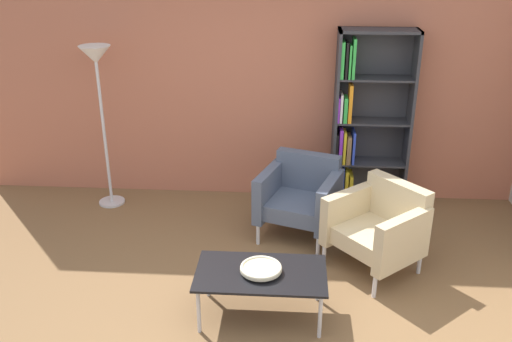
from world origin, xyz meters
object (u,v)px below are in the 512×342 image
decorative_bowl (261,268)px  floor_lamp_torchiere (97,75)px  armchair_spare_guest (379,226)px  bookshelf_tall (363,125)px  armchair_corner_red (301,196)px  coffee_table_low (261,276)px

decorative_bowl → floor_lamp_torchiere: bearing=133.7°
decorative_bowl → armchair_spare_guest: size_ratio=0.34×
armchair_spare_guest → floor_lamp_torchiere: 3.15m
bookshelf_tall → floor_lamp_torchiere: 2.79m
armchair_corner_red → bookshelf_tall: bearing=68.4°
armchair_corner_red → armchair_spare_guest: 0.89m
floor_lamp_torchiere → armchair_spare_guest: bearing=-21.7°
armchair_spare_guest → bookshelf_tall: bearing=140.7°
decorative_bowl → bookshelf_tall: bearing=65.3°
armchair_spare_guest → floor_lamp_torchiere: (-2.76, 1.10, 1.03)m
bookshelf_tall → armchair_corner_red: 1.10m
armchair_corner_red → floor_lamp_torchiere: bearing=-175.4°
coffee_table_low → floor_lamp_torchiere: size_ratio=0.57×
floor_lamp_torchiere → decorative_bowl: bearing=-46.3°
decorative_bowl → armchair_spare_guest: armchair_spare_guest is taller
decorative_bowl → armchair_corner_red: armchair_corner_red is taller
decorative_bowl → armchair_spare_guest: (0.99, 0.76, -0.02)m
bookshelf_tall → armchair_corner_red: bearing=-130.6°
armchair_spare_guest → coffee_table_low: bearing=-93.6°
decorative_bowl → floor_lamp_torchiere: floor_lamp_torchiere is taller
coffee_table_low → decorative_bowl: 0.07m
bookshelf_tall → armchair_spare_guest: 1.40m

